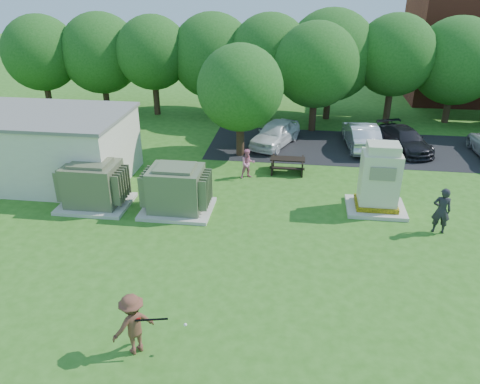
# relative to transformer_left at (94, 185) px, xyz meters

# --- Properties ---
(ground) EXTENTS (120.00, 120.00, 0.00)m
(ground) POSITION_rel_transformer_left_xyz_m (6.50, -4.50, -0.97)
(ground) COLOR #2D6619
(ground) RESTS_ON ground
(service_building) EXTENTS (10.00, 5.00, 3.20)m
(service_building) POSITION_rel_transformer_left_xyz_m (-4.50, 2.50, 0.63)
(service_building) COLOR beige
(service_building) RESTS_ON ground
(service_building_roof) EXTENTS (10.20, 5.20, 0.15)m
(service_building_roof) POSITION_rel_transformer_left_xyz_m (-4.50, 2.50, 2.31)
(service_building_roof) COLOR slate
(service_building_roof) RESTS_ON service_building
(parking_strip) EXTENTS (20.00, 6.00, 0.01)m
(parking_strip) POSITION_rel_transformer_left_xyz_m (13.50, 9.00, -0.96)
(parking_strip) COLOR #232326
(parking_strip) RESTS_ON ground
(transformer_left) EXTENTS (3.00, 2.40, 2.07)m
(transformer_left) POSITION_rel_transformer_left_xyz_m (0.00, 0.00, 0.00)
(transformer_left) COLOR beige
(transformer_left) RESTS_ON ground
(transformer_right) EXTENTS (3.00, 2.40, 2.07)m
(transformer_right) POSITION_rel_transformer_left_xyz_m (3.70, 0.00, 0.00)
(transformer_right) COLOR beige
(transformer_right) RESTS_ON ground
(generator_cabinet) EXTENTS (2.48, 2.03, 3.02)m
(generator_cabinet) POSITION_rel_transformer_left_xyz_m (12.21, 1.24, 0.35)
(generator_cabinet) COLOR beige
(generator_cabinet) RESTS_ON ground
(picnic_table) EXTENTS (1.75, 1.32, 0.75)m
(picnic_table) POSITION_rel_transformer_left_xyz_m (8.23, 4.89, -0.50)
(picnic_table) COLOR black
(picnic_table) RESTS_ON ground
(batter) EXTENTS (1.33, 1.31, 1.83)m
(batter) POSITION_rel_transformer_left_xyz_m (4.66, -8.18, -0.05)
(batter) COLOR brown
(batter) RESTS_ON ground
(person_by_generator) EXTENTS (0.75, 0.55, 1.92)m
(person_by_generator) POSITION_rel_transformer_left_xyz_m (14.42, -0.40, -0.01)
(person_by_generator) COLOR #222127
(person_by_generator) RESTS_ON ground
(person_at_picnic) EXTENTS (0.90, 0.82, 1.50)m
(person_at_picnic) POSITION_rel_transformer_left_xyz_m (6.29, 3.90, -0.22)
(person_at_picnic) COLOR pink
(person_at_picnic) RESTS_ON ground
(car_white) EXTENTS (3.13, 4.56, 1.44)m
(car_white) POSITION_rel_transformer_left_xyz_m (7.33, 8.89, -0.25)
(car_white) COLOR white
(car_white) RESTS_ON ground
(car_silver_a) EXTENTS (1.96, 4.66, 1.49)m
(car_silver_a) POSITION_rel_transformer_left_xyz_m (12.29, 9.12, -0.22)
(car_silver_a) COLOR #B8B9BD
(car_silver_a) RESTS_ON ground
(car_dark) EXTENTS (3.14, 4.68, 1.26)m
(car_dark) POSITION_rel_transformer_left_xyz_m (14.74, 9.06, -0.34)
(car_dark) COLOR black
(car_dark) RESTS_ON ground
(batting_equipment) EXTENTS (1.39, 0.42, 0.37)m
(batting_equipment) POSITION_rel_transformer_left_xyz_m (5.27, -8.22, 0.18)
(batting_equipment) COLOR black
(batting_equipment) RESTS_ON ground
(tree_row) EXTENTS (41.30, 13.30, 7.30)m
(tree_row) POSITION_rel_transformer_left_xyz_m (8.25, 14.00, 3.18)
(tree_row) COLOR #47301E
(tree_row) RESTS_ON ground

